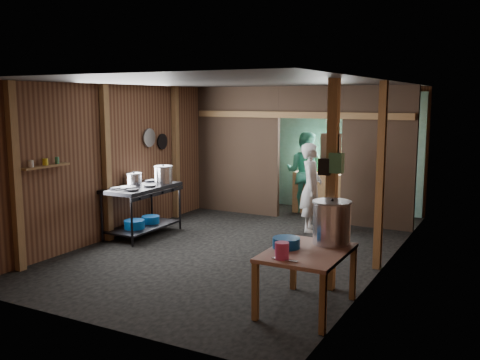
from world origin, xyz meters
The scene contains 42 objects.
floor centered at (0.00, 0.00, 0.00)m, with size 4.50×7.00×0.00m, color black.
ceiling centered at (0.00, 0.00, 2.60)m, with size 4.50×7.00×0.00m, color #2A2725.
wall_back centered at (0.00, 3.50, 1.30)m, with size 4.50×0.00×2.60m, color brown.
wall_front centered at (0.00, -3.50, 1.30)m, with size 4.50×0.00×2.60m, color brown.
wall_left centered at (-2.25, 0.00, 1.30)m, with size 0.00×7.00×2.60m, color brown.
wall_right centered at (2.25, 0.00, 1.30)m, with size 0.00×7.00×2.60m, color brown.
partition_left centered at (-1.32, 2.20, 1.30)m, with size 1.85×0.10×2.60m, color #433023.
partition_right centered at (1.57, 2.20, 1.30)m, with size 1.35×0.10×2.60m, color #433023.
partition_header centered at (0.25, 2.20, 2.30)m, with size 1.30×0.10×0.60m, color #433023.
turquoise_panel centered at (0.00, 3.44, 1.25)m, with size 4.40×0.06×2.50m, color #82BCBD.
back_counter centered at (0.30, 2.95, 0.42)m, with size 1.20×0.50×0.85m, color #A26F45.
wall_clock centered at (0.25, 3.40, 1.90)m, with size 0.20×0.20×0.03m, color silver.
post_left_a centered at (-2.18, -2.60, 1.30)m, with size 0.10×0.12×2.60m, color #A26F45.
post_left_b centered at (-2.18, -0.80, 1.30)m, with size 0.10×0.12×2.60m, color #A26F45.
post_left_c centered at (-2.18, 1.20, 1.30)m, with size 0.10×0.12×2.60m, color #A26F45.
post_right centered at (2.18, -0.20, 1.30)m, with size 0.10×0.12×2.60m, color #A26F45.
post_free centered at (1.85, -1.30, 1.30)m, with size 0.12×0.12×2.60m, color #A26F45.
cross_beam centered at (0.00, 2.15, 2.05)m, with size 4.40×0.12×0.12m, color #A26F45.
pan_lid_big centered at (-2.21, 0.40, 1.65)m, with size 0.34×0.34×0.03m, color slate.
pan_lid_small centered at (-2.21, 0.80, 1.55)m, with size 0.30×0.30×0.03m, color black.
wall_shelf centered at (-2.15, -2.10, 1.40)m, with size 0.14×0.80×0.03m, color #A26F45.
jar_white centered at (-2.15, -2.35, 1.47)m, with size 0.07×0.07×0.10m, color silver.
jar_yellow centered at (-2.15, -2.10, 1.47)m, with size 0.08×0.08×0.10m, color gold.
jar_green centered at (-2.15, -1.88, 1.47)m, with size 0.06×0.06×0.10m, color #3A7C56.
bag_white centered at (1.80, -1.22, 1.78)m, with size 0.22×0.15×0.32m, color silver.
bag_green centered at (1.92, -1.36, 1.60)m, with size 0.16×0.12×0.24m, color #3A7C56.
bag_black centered at (1.78, -1.38, 1.55)m, with size 0.14×0.10×0.20m, color black.
gas_range centered at (-1.88, -0.27, 0.44)m, with size 0.76×1.48×0.87m, color black, non-canonical shape.
prep_table centered at (1.83, -2.05, 0.34)m, with size 0.84×1.16×0.68m, color #A07864, non-canonical shape.
stove_pot_large centered at (-1.71, 0.13, 1.02)m, with size 0.33×0.33×0.33m, color #B1B1B9, non-canonical shape.
stove_pot_med centered at (-2.05, -0.27, 0.97)m, with size 0.27×0.27×0.23m, color #B1B1B9, non-canonical shape.
frying_pan centered at (-1.88, -0.64, 0.89)m, with size 0.27×0.49×0.06m, color slate, non-canonical shape.
blue_tub_front centered at (-1.88, -0.50, 0.24)m, with size 0.35×0.35×0.14m, color #0A4591.
blue_tub_back centered at (-1.88, -0.05, 0.23)m, with size 0.32×0.32×0.13m, color #0A4591.
stock_pot centered at (1.97, -1.64, 0.93)m, with size 0.46×0.46×0.53m, color #B1B1B9, non-canonical shape.
wash_basin centered at (1.57, -2.05, 0.74)m, with size 0.31×0.31×0.12m, color #0A4591.
pink_bucket centered at (1.70, -2.47, 0.77)m, with size 0.15×0.15×0.18m, color #D13C7A.
knife centered at (1.75, -2.50, 0.69)m, with size 0.30×0.04×0.01m, color #B1B1B9.
yellow_tub centered at (0.46, 2.95, 0.94)m, with size 0.32×0.32×0.18m, color gold.
red_cup centered at (-0.05, 2.95, 0.93)m, with size 0.13×0.13×0.15m, color #A01D0C.
cook centered at (0.59, 1.41, 0.79)m, with size 0.58×0.38×1.59m, color silver.
worker_back centered at (-0.11, 2.89, 0.84)m, with size 0.82×0.64×1.69m, color teal.
Camera 1 is at (3.86, -7.47, 2.36)m, focal length 39.85 mm.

